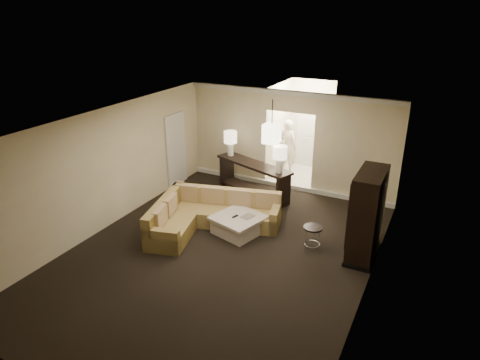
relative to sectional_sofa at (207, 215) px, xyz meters
The scene contains 19 objects.
ground 1.27m from the sectional_sofa, 46.48° to the right, with size 8.00×8.00×0.00m, color black.
wall_back 3.40m from the sectional_sofa, 74.84° to the left, with size 6.00×0.04×2.80m, color beige.
wall_front 5.08m from the sectional_sofa, 80.21° to the right, with size 6.00×0.04×2.80m, color beige.
wall_left 2.57m from the sectional_sofa, 157.62° to the right, with size 0.04×8.00×2.80m, color beige.
wall_right 4.09m from the sectional_sofa, 13.01° to the right, with size 0.04×8.00×2.80m, color beige.
ceiling 2.76m from the sectional_sofa, 46.48° to the right, with size 6.00×8.00×0.02m, color white.
crown_molding 3.99m from the sectional_sofa, 74.60° to the left, with size 6.00×0.10×0.12m, color silver.
baseboard 3.19m from the sectional_sofa, 74.60° to the left, with size 6.00×0.10×0.12m, color silver.
side_door 2.95m from the sectional_sofa, 138.04° to the left, with size 0.05×0.90×2.10m, color white.
foyer 4.64m from the sectional_sofa, 79.28° to the left, with size 1.44×2.02×2.80m.
sectional_sofa is the anchor object (origin of this frame).
coffee_table 0.79m from the sectional_sofa, ahead, with size 1.27×1.27×0.43m.
console_table 2.23m from the sectional_sofa, 85.31° to the left, with size 2.43×1.31×0.92m.
armoire 3.61m from the sectional_sofa, ahead, with size 0.56×1.30×1.87m.
drink_table 2.52m from the sectional_sofa, ahead, with size 0.41×0.41×0.51m.
table_lamp_left 2.82m from the sectional_sofa, 105.25° to the left, with size 0.37×0.37×0.70m.
table_lamp_right 2.42m from the sectional_sofa, 61.07° to the left, with size 0.37×0.37×0.70m.
pendant_light 2.58m from the sectional_sofa, 65.04° to the left, with size 0.38×0.38×1.09m.
person 4.33m from the sectional_sofa, 84.74° to the left, with size 0.67×0.45×1.87m, color beige.
Camera 1 is at (3.86, -6.78, 4.92)m, focal length 32.00 mm.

